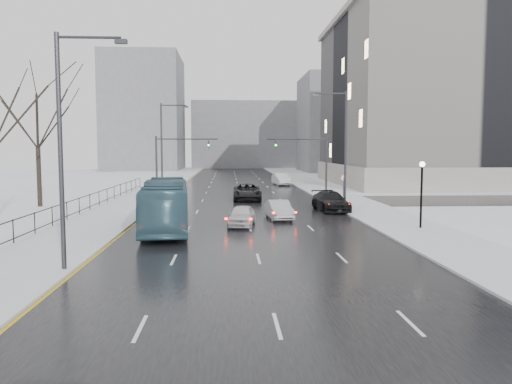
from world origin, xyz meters
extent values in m
cube|color=black|center=(0.00, 60.00, 0.02)|extent=(16.00, 150.00, 0.04)
cube|color=black|center=(0.00, 48.00, 0.02)|extent=(130.00, 10.00, 0.04)
cube|color=silver|center=(-10.50, 60.00, 0.08)|extent=(5.00, 150.00, 0.16)
cube|color=silver|center=(10.50, 60.00, 0.08)|extent=(5.00, 150.00, 0.16)
cube|color=white|center=(-20.00, 60.00, 0.06)|extent=(14.00, 150.00, 0.12)
cube|color=black|center=(-13.00, 30.00, 1.41)|extent=(0.04, 70.00, 0.05)
cube|color=black|center=(-13.00, 30.00, 0.41)|extent=(0.04, 70.00, 0.05)
cylinder|color=black|center=(-13.00, 30.00, 0.81)|extent=(0.06, 0.06, 1.30)
cylinder|color=#2D2D33|center=(8.40, 40.00, 5.00)|extent=(0.20, 0.20, 10.00)
cylinder|color=#2D2D33|center=(7.10, 40.00, 9.80)|extent=(2.60, 0.12, 0.12)
cube|color=#2D2D33|center=(5.80, 40.00, 9.65)|extent=(0.50, 0.25, 0.18)
cylinder|color=#2D2D33|center=(-8.40, 20.00, 5.00)|extent=(0.20, 0.20, 10.00)
cylinder|color=#2D2D33|center=(-7.10, 20.00, 9.80)|extent=(2.60, 0.12, 0.12)
cube|color=#2D2D33|center=(-5.80, 20.00, 9.65)|extent=(0.50, 0.25, 0.18)
cylinder|color=#2D2D33|center=(-8.40, 52.00, 5.00)|extent=(0.20, 0.20, 10.00)
cylinder|color=#2D2D33|center=(-7.10, 52.00, 9.80)|extent=(2.60, 0.12, 0.12)
cube|color=#2D2D33|center=(-5.80, 52.00, 9.65)|extent=(0.50, 0.25, 0.18)
cylinder|color=black|center=(11.00, 30.00, 2.16)|extent=(0.14, 0.14, 4.00)
sphere|color=#FFE5B2|center=(11.00, 30.00, 4.26)|extent=(0.36, 0.36, 0.36)
cylinder|color=#2D2D33|center=(8.40, 48.00, 3.25)|extent=(0.20, 0.20, 6.50)
cylinder|color=#2D2D33|center=(5.40, 48.00, 6.20)|extent=(6.00, 0.12, 0.12)
imported|color=#2D2D33|center=(3.30, 48.00, 5.60)|extent=(0.15, 0.18, 0.90)
sphere|color=#19FF33|center=(3.30, 47.85, 5.60)|extent=(0.16, 0.16, 0.16)
cylinder|color=#2D2D33|center=(-8.40, 48.00, 3.25)|extent=(0.20, 0.20, 6.50)
cylinder|color=#2D2D33|center=(-5.40, 48.00, 6.20)|extent=(6.00, 0.12, 0.12)
imported|color=#2D2D33|center=(-3.30, 48.00, 5.60)|extent=(0.15, 0.18, 0.90)
sphere|color=#19FF33|center=(-3.30, 47.85, 5.60)|extent=(0.16, 0.16, 0.16)
cylinder|color=#2D2D33|center=(9.20, 44.00, 1.41)|extent=(0.06, 0.06, 2.50)
cylinder|color=white|center=(9.20, 44.00, 2.56)|extent=(0.60, 0.03, 0.60)
torus|color=#B20C0C|center=(9.20, 44.00, 2.56)|extent=(0.58, 0.06, 0.58)
cube|color=gray|center=(35.00, 72.00, 12.00)|extent=(40.00, 30.00, 24.00)
cube|color=gray|center=(35.00, 72.00, 24.40)|extent=(41.00, 31.00, 0.80)
cube|color=gray|center=(35.00, 72.00, 1.50)|extent=(40.60, 30.60, 3.00)
cube|color=slate|center=(28.00, 115.00, 11.00)|extent=(24.00, 20.00, 22.00)
cube|color=slate|center=(-22.00, 125.00, 14.00)|extent=(18.00, 22.00, 28.00)
cube|color=slate|center=(4.00, 140.00, 9.00)|extent=(30.00, 18.00, 18.00)
imported|color=#375B6B|center=(-5.46, 30.95, 1.66)|extent=(3.76, 11.82, 3.24)
imported|color=silver|center=(-0.50, 32.20, 0.74)|extent=(2.20, 4.29, 1.40)
imported|color=#9FA1A4|center=(2.31, 35.19, 0.75)|extent=(1.96, 4.44, 1.42)
imported|color=black|center=(0.50, 49.03, 0.87)|extent=(2.84, 6.03, 1.67)
imported|color=black|center=(7.20, 39.99, 0.84)|extent=(2.75, 5.72, 1.61)
imported|color=silver|center=(6.21, 69.77, 0.90)|extent=(2.42, 5.38, 1.72)
camera|label=1|loc=(-1.43, -1.26, 5.24)|focal=35.00mm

